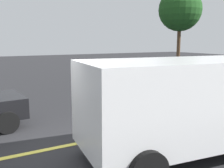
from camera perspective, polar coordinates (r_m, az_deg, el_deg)
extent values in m
plane|color=#262628|center=(6.75, -13.29, -13.64)|extent=(80.00, 80.00, 0.00)
cube|color=#E0D14C|center=(8.01, 8.10, -9.65)|extent=(28.00, 0.16, 0.01)
cube|color=white|center=(6.29, 17.32, -3.18)|extent=(5.40, 2.60, 1.82)
cube|color=black|center=(5.15, -0.62, -0.94)|extent=(0.38, 1.85, 0.80)
cylinder|color=black|center=(6.51, -1.31, -10.66)|extent=(0.79, 0.35, 0.76)
cylinder|color=black|center=(8.38, 22.05, -6.72)|extent=(0.79, 0.35, 0.76)
cylinder|color=black|center=(8.08, -21.79, -7.76)|extent=(0.66, 0.27, 0.64)
cube|color=#2D479E|center=(13.05, 10.00, 0.70)|extent=(4.24, 2.05, 0.67)
cube|color=black|center=(12.83, 9.39, 3.57)|extent=(2.07, 1.73, 0.67)
cylinder|color=black|center=(14.73, 11.69, 0.33)|extent=(0.65, 0.25, 0.64)
cylinder|color=black|center=(13.44, 17.16, -0.77)|extent=(0.65, 0.25, 0.64)
cylinder|color=black|center=(12.98, 2.50, -0.71)|extent=(0.65, 0.25, 0.64)
cylinder|color=black|center=(11.50, 7.74, -2.12)|extent=(0.65, 0.25, 0.64)
cylinder|color=black|center=(16.75, 21.86, 0.93)|extent=(0.67, 0.31, 0.64)
cylinder|color=#513823|center=(18.51, 14.23, 7.06)|extent=(0.24, 0.24, 3.84)
sphere|color=#1E4C1C|center=(18.60, 14.58, 15.40)|extent=(2.85, 2.85, 2.85)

